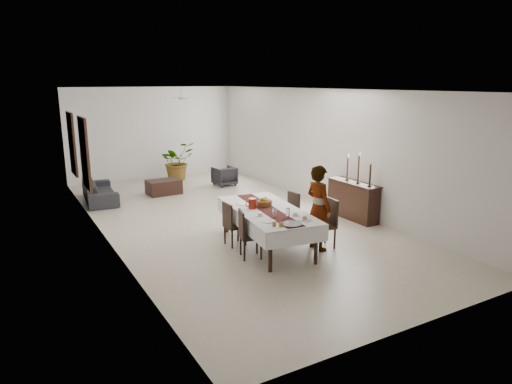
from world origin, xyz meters
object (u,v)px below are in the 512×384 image
at_px(red_pitcher, 252,204).
at_px(sofa, 100,191).
at_px(dining_table_top, 267,211).
at_px(sideboard_body, 353,201).
at_px(woman, 318,208).

bearing_deg(red_pitcher, sofa, 110.72).
distance_m(dining_table_top, sideboard_body, 3.03).
xyz_separation_m(dining_table_top, sideboard_body, (2.94, 0.69, -0.32)).
distance_m(red_pitcher, sofa, 5.81).
height_order(red_pitcher, sideboard_body, red_pitcher).
distance_m(dining_table_top, woman, 1.05).
distance_m(sideboard_body, sofa, 7.17).
height_order(dining_table_top, woman, woman).
distance_m(dining_table_top, red_pitcher, 0.35).
height_order(dining_table_top, sideboard_body, sideboard_body).
xyz_separation_m(red_pitcher, woman, (1.09, -0.82, -0.04)).
bearing_deg(woman, dining_table_top, 47.83).
xyz_separation_m(sideboard_body, sofa, (-5.23, 4.91, -0.15)).
relative_size(woman, sideboard_body, 1.16).
height_order(red_pitcher, woman, woman).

